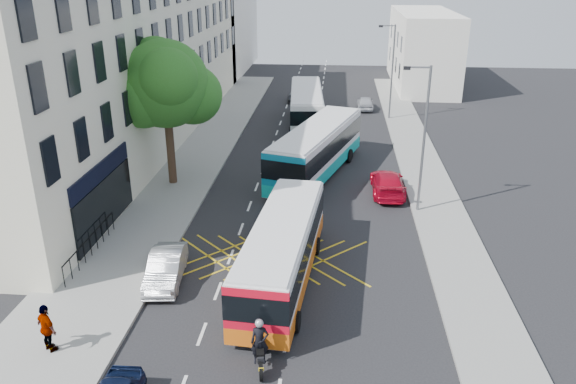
% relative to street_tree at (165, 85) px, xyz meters
% --- Properties ---
extents(ground, '(120.00, 120.00, 0.00)m').
position_rel_street_tree_xyz_m(ground, '(8.51, -14.97, -6.29)').
color(ground, black).
rests_on(ground, ground).
extents(pavement_left, '(5.00, 70.00, 0.15)m').
position_rel_street_tree_xyz_m(pavement_left, '(0.01, 0.03, -6.22)').
color(pavement_left, gray).
rests_on(pavement_left, ground).
extents(pavement_right, '(3.00, 70.00, 0.15)m').
position_rel_street_tree_xyz_m(pavement_right, '(16.01, 0.03, -6.22)').
color(pavement_right, gray).
rests_on(pavement_right, ground).
extents(terrace_main, '(8.30, 45.00, 13.50)m').
position_rel_street_tree_xyz_m(terrace_main, '(-5.49, 9.52, 0.46)').
color(terrace_main, '#EAE4C4').
rests_on(terrace_main, ground).
extents(terrace_far, '(8.00, 20.00, 10.00)m').
position_rel_street_tree_xyz_m(terrace_far, '(-5.49, 40.03, -1.29)').
color(terrace_far, silver).
rests_on(terrace_far, ground).
extents(building_right, '(6.00, 18.00, 8.00)m').
position_rel_street_tree_xyz_m(building_right, '(19.51, 33.03, -2.29)').
color(building_right, silver).
rests_on(building_right, ground).
extents(street_tree, '(6.30, 5.70, 8.80)m').
position_rel_street_tree_xyz_m(street_tree, '(0.00, 0.00, 0.00)').
color(street_tree, '#382619').
rests_on(street_tree, pavement_left).
extents(lamp_near, '(1.45, 0.15, 8.00)m').
position_rel_street_tree_xyz_m(lamp_near, '(14.71, -2.97, -1.68)').
color(lamp_near, slate).
rests_on(lamp_near, pavement_right).
extents(lamp_far, '(1.45, 0.15, 8.00)m').
position_rel_street_tree_xyz_m(lamp_far, '(14.71, 17.03, -1.68)').
color(lamp_far, slate).
rests_on(lamp_far, pavement_right).
extents(railings, '(0.08, 5.60, 1.14)m').
position_rel_street_tree_xyz_m(railings, '(-1.19, -9.67, -5.57)').
color(railings, black).
rests_on(railings, pavement_left).
extents(bus_near, '(3.24, 10.41, 2.88)m').
position_rel_street_tree_xyz_m(bus_near, '(7.98, -10.98, -4.78)').
color(bus_near, silver).
rests_on(bus_near, ground).
extents(bus_mid, '(5.95, 11.83, 3.25)m').
position_rel_street_tree_xyz_m(bus_mid, '(8.92, 2.58, -4.58)').
color(bus_mid, silver).
rests_on(bus_mid, ground).
extents(bus_far, '(3.39, 11.40, 3.16)m').
position_rel_street_tree_xyz_m(bus_far, '(7.59, 14.42, -4.63)').
color(bus_far, silver).
rests_on(bus_far, ground).
extents(motorbike, '(0.75, 2.13, 1.90)m').
position_rel_street_tree_xyz_m(motorbike, '(7.74, -16.51, -5.40)').
color(motorbike, black).
rests_on(motorbike, ground).
extents(parked_car_silver, '(1.80, 4.09, 1.31)m').
position_rel_street_tree_xyz_m(parked_car_silver, '(2.91, -11.34, -5.64)').
color(parked_car_silver, '#A2A5AA').
rests_on(parked_car_silver, ground).
extents(red_hatchback, '(1.95, 4.69, 1.35)m').
position_rel_street_tree_xyz_m(red_hatchback, '(13.34, -0.31, -5.61)').
color(red_hatchback, red).
rests_on(red_hatchback, ground).
extents(distant_car_grey, '(2.30, 4.59, 1.25)m').
position_rel_street_tree_xyz_m(distant_car_grey, '(6.41, 23.77, -5.67)').
color(distant_car_grey, '#45474E').
rests_on(distant_car_grey, ground).
extents(distant_car_silver, '(1.48, 3.66, 1.25)m').
position_rel_street_tree_xyz_m(distant_car_silver, '(12.84, 20.60, -5.67)').
color(distant_car_silver, '#B4B6BC').
rests_on(distant_car_silver, ground).
extents(pedestrian_far, '(1.17, 0.99, 1.87)m').
position_rel_street_tree_xyz_m(pedestrian_far, '(0.21, -16.55, -5.21)').
color(pedestrian_far, gray).
rests_on(pedestrian_far, pavement_left).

